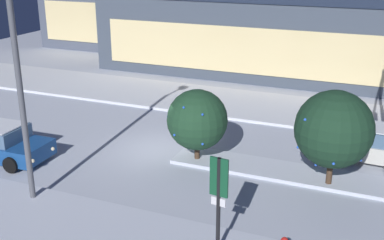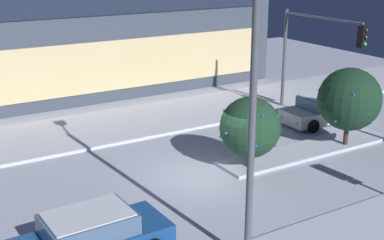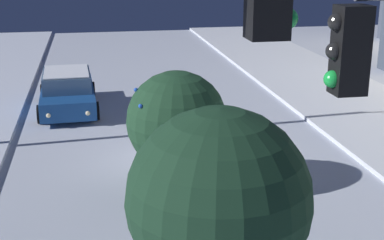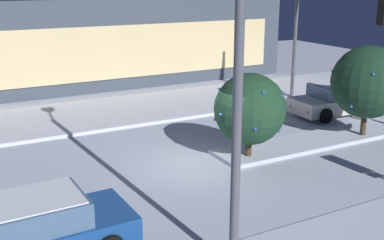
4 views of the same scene
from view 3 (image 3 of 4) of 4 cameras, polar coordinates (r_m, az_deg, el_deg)
name	(u,v)px [view 3 (image 3 of 4)]	position (r m, az deg, el deg)	size (l,w,h in m)	color
ground	(180,160)	(16.05, -1.25, -4.17)	(52.00, 52.00, 0.00)	silver
car_near	(68,91)	(21.35, -12.73, 2.91)	(4.84, 2.26, 1.49)	#19478C
decorated_tree_median	(177,121)	(13.52, -1.59, -0.11)	(2.54, 2.48, 3.08)	#473323
decorated_tree_left_of_median	(219,199)	(8.40, 2.76, -8.16)	(2.84, 2.84, 3.70)	#473323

